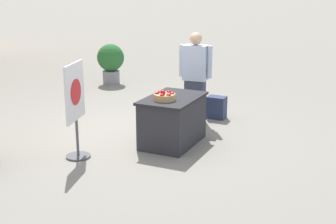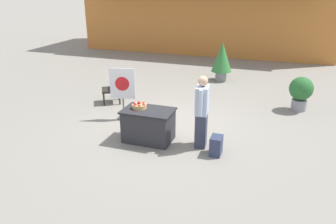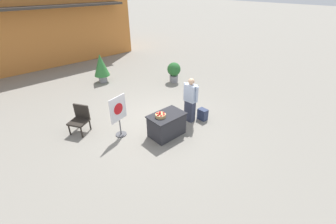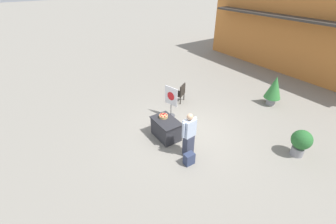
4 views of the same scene
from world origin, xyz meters
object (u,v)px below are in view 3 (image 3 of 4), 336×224
poster_board (119,114)px  potted_plant_far_left (174,71)px  apple_basket (161,115)px  backpack (203,114)px  patio_chair (80,118)px  display_table (167,125)px  potted_plant_near_left (101,66)px  person_visitor (190,100)px

poster_board → potted_plant_far_left: (4.53, 2.23, -0.21)m
apple_basket → backpack: (1.86, -0.20, -0.62)m
backpack → poster_board: (-2.77, 1.18, 0.58)m
poster_board → backpack: bearing=52.3°
patio_chair → potted_plant_far_left: bearing=160.9°
display_table → apple_basket: bearing=172.0°
backpack → potted_plant_near_left: bearing=99.4°
potted_plant_far_left → patio_chair: bearing=-168.2°
display_table → backpack: 1.65m
patio_chair → display_table: bearing=102.3°
apple_basket → potted_plant_far_left: (3.62, 3.21, -0.24)m
person_visitor → potted_plant_near_left: bearing=-89.6°
apple_basket → potted_plant_far_left: potted_plant_far_left is taller
poster_board → potted_plant_near_left: (1.81, 4.63, 0.04)m
potted_plant_far_left → backpack: bearing=-117.3°
backpack → poster_board: 3.07m
display_table → potted_plant_far_left: (3.39, 3.24, 0.20)m
display_table → apple_basket: 0.50m
apple_basket → potted_plant_near_left: bearing=80.9°
patio_chair → potted_plant_near_left: size_ratio=0.65×
patio_chair → potted_plant_far_left: 5.50m
person_visitor → potted_plant_far_left: bearing=-130.0°
poster_board → apple_basket: bearing=28.3°
display_table → poster_board: poster_board is taller
patio_chair → potted_plant_far_left: potted_plant_far_left is taller
apple_basket → display_table: bearing=-8.0°
potted_plant_far_left → potted_plant_near_left: bearing=138.6°
patio_chair → person_visitor: bearing=117.2°
patio_chair → potted_plant_near_left: potted_plant_near_left is taller
poster_board → patio_chair: bearing=-157.1°
apple_basket → potted_plant_far_left: 4.84m
backpack → potted_plant_far_left: potted_plant_far_left is taller
apple_basket → person_visitor: 1.45m
display_table → person_visitor: size_ratio=0.71×
person_visitor → potted_plant_near_left: (-0.55, 5.52, -0.01)m
person_visitor → display_table: bearing=-0.0°
poster_board → potted_plant_near_left: size_ratio=0.98×
poster_board → person_visitor: bearing=54.6°
display_table → potted_plant_far_left: size_ratio=1.17×
display_table → backpack: display_table is taller
display_table → patio_chair: 2.91m
poster_board → potted_plant_near_left: bearing=143.9°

